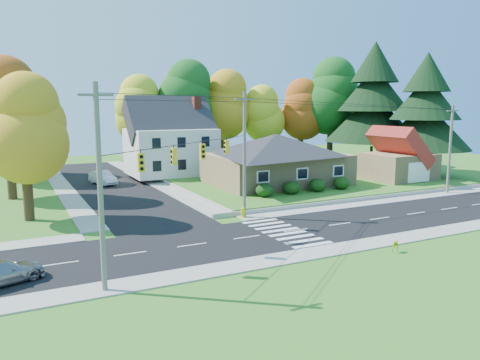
{
  "coord_description": "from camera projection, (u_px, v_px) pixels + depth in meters",
  "views": [
    {
      "loc": [
        -18.37,
        -27.41,
        8.92
      ],
      "look_at": [
        -0.48,
        8.0,
        2.59
      ],
      "focal_mm": 35.0,
      "sensor_mm": 36.0,
      "label": 1
    }
  ],
  "objects": [
    {
      "name": "ground",
      "position": [
        296.0,
        230.0,
        33.74
      ],
      "size": [
        120.0,
        120.0,
        0.0
      ],
      "primitive_type": "plane",
      "color": "#3D7923"
    },
    {
      "name": "road_main",
      "position": [
        296.0,
        230.0,
        33.74
      ],
      "size": [
        90.0,
        8.0,
        0.02
      ],
      "primitive_type": "cube",
      "color": "black",
      "rests_on": "ground"
    },
    {
      "name": "road_cross",
      "position": [
        110.0,
        185.0,
        53.1
      ],
      "size": [
        8.0,
        44.0,
        0.02
      ],
      "primitive_type": "cube",
      "color": "black",
      "rests_on": "ground"
    },
    {
      "name": "sidewalk_north",
      "position": [
        262.0,
        216.0,
        38.14
      ],
      "size": [
        90.0,
        2.0,
        0.08
      ],
      "primitive_type": "cube",
      "color": "#9C9A90",
      "rests_on": "ground"
    },
    {
      "name": "sidewalk_south",
      "position": [
        340.0,
        249.0,
        29.33
      ],
      "size": [
        90.0,
        2.0,
        0.08
      ],
      "primitive_type": "cube",
      "color": "#9C9A90",
      "rests_on": "ground"
    },
    {
      "name": "lawn",
      "position": [
        290.0,
        176.0,
        58.0
      ],
      "size": [
        30.0,
        30.0,
        0.5
      ],
      "primitive_type": "cube",
      "color": "#3D7923",
      "rests_on": "ground"
    },
    {
      "name": "ranch_house",
      "position": [
        276.0,
        158.0,
        50.89
      ],
      "size": [
        14.6,
        10.6,
        5.4
      ],
      "color": "tan",
      "rests_on": "lawn"
    },
    {
      "name": "colonial_house",
      "position": [
        171.0,
        141.0,
        57.72
      ],
      "size": [
        10.4,
        8.4,
        9.6
      ],
      "color": "silver",
      "rests_on": "lawn"
    },
    {
      "name": "garage",
      "position": [
        399.0,
        159.0,
        53.66
      ],
      "size": [
        7.3,
        6.3,
        4.6
      ],
      "color": "tan",
      "rests_on": "lawn"
    },
    {
      "name": "hedge_row",
      "position": [
        305.0,
        186.0,
        45.54
      ],
      "size": [
        10.7,
        1.7,
        1.27
      ],
      "color": "#163A10",
      "rests_on": "lawn"
    },
    {
      "name": "traffic_infrastructure",
      "position": [
        285.0,
        158.0,
        34.06
      ],
      "size": [
        38.1,
        10.66,
        10.0
      ],
      "color": "#666059",
      "rests_on": "ground"
    },
    {
      "name": "tree_lot_0",
      "position": [
        141.0,
        110.0,
        61.51
      ],
      "size": [
        6.72,
        6.72,
        12.51
      ],
      "color": "#3F2A19",
      "rests_on": "lawn"
    },
    {
      "name": "tree_lot_1",
      "position": [
        186.0,
        100.0,
        63.09
      ],
      "size": [
        7.84,
        7.84,
        14.6
      ],
      "color": "#3F2A19",
      "rests_on": "lawn"
    },
    {
      "name": "tree_lot_2",
      "position": [
        223.0,
        105.0,
        66.75
      ],
      "size": [
        7.28,
        7.28,
        13.56
      ],
      "color": "#3F2A19",
      "rests_on": "lawn"
    },
    {
      "name": "tree_lot_3",
      "position": [
        263.0,
        114.0,
        68.75
      ],
      "size": [
        6.16,
        6.16,
        11.47
      ],
      "color": "#3F2A19",
      "rests_on": "lawn"
    },
    {
      "name": "tree_lot_4",
      "position": [
        301.0,
        110.0,
        70.43
      ],
      "size": [
        6.72,
        6.72,
        12.51
      ],
      "color": "#3F2A19",
      "rests_on": "lawn"
    },
    {
      "name": "tree_lot_5",
      "position": [
        331.0,
        96.0,
        70.14
      ],
      "size": [
        8.4,
        8.4,
        15.64
      ],
      "color": "#3F2A19",
      "rests_on": "lawn"
    },
    {
      "name": "conifer_east_a",
      "position": [
        374.0,
        102.0,
        63.67
      ],
      "size": [
        12.8,
        12.8,
        16.96
      ],
      "color": "#3F2A19",
      "rests_on": "lawn"
    },
    {
      "name": "conifer_east_b",
      "position": [
        425.0,
        111.0,
        57.24
      ],
      "size": [
        11.2,
        11.2,
        14.84
      ],
      "color": "#3F2A19",
      "rests_on": "lawn"
    },
    {
      "name": "tree_west_0",
      "position": [
        23.0,
        129.0,
        35.62
      ],
      "size": [
        6.16,
        6.16,
        11.47
      ],
      "color": "#3F2A19",
      "rests_on": "ground"
    },
    {
      "name": "tree_west_1",
      "position": [
        6.0,
        110.0,
        43.79
      ],
      "size": [
        7.28,
        7.28,
        13.56
      ],
      "color": "#3F2A19",
      "rests_on": "ground"
    },
    {
      "name": "tree_west_2",
      "position": [
        16.0,
        115.0,
        53.15
      ],
      "size": [
        6.72,
        6.72,
        12.51
      ],
      "color": "#3F2A19",
      "rests_on": "ground"
    },
    {
      "name": "white_car",
      "position": [
        103.0,
        178.0,
        53.25
      ],
      "size": [
        2.57,
        4.85,
        1.52
      ],
      "primitive_type": "imported",
      "rotation": [
        0.0,
        0.0,
        0.22
      ],
      "color": "silver",
      "rests_on": "road_cross"
    },
    {
      "name": "fire_hydrant",
      "position": [
        243.0,
        213.0,
        37.3
      ],
      "size": [
        0.51,
        0.4,
        0.91
      ],
      "color": "#DBC00C",
      "rests_on": "ground"
    },
    {
      "name": "yard_sign",
      "position": [
        395.0,
        245.0,
        28.68
      ],
      "size": [
        0.53,
        0.19,
        0.68
      ],
      "color": "black",
      "rests_on": "ground"
    }
  ]
}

